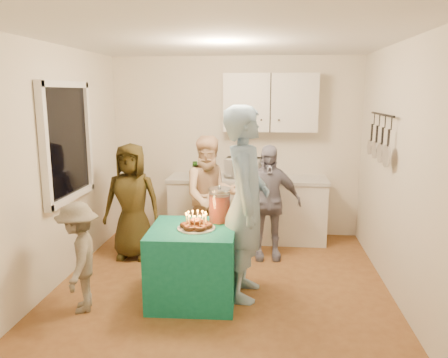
# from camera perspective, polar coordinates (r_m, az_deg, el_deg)

# --- Properties ---
(floor) EXTENTS (4.00, 4.00, 0.00)m
(floor) POSITION_cam_1_polar(r_m,az_deg,el_deg) (4.86, -0.43, -14.24)
(floor) COLOR brown
(floor) RESTS_ON ground
(ceiling) EXTENTS (4.00, 4.00, 0.00)m
(ceiling) POSITION_cam_1_polar(r_m,az_deg,el_deg) (4.42, -0.48, 17.85)
(ceiling) COLOR white
(ceiling) RESTS_ON floor
(back_wall) EXTENTS (3.60, 3.60, 0.00)m
(back_wall) POSITION_cam_1_polar(r_m,az_deg,el_deg) (6.43, 1.48, 4.18)
(back_wall) COLOR silver
(back_wall) RESTS_ON floor
(left_wall) EXTENTS (4.00, 4.00, 0.00)m
(left_wall) POSITION_cam_1_polar(r_m,az_deg,el_deg) (4.98, -21.50, 1.31)
(left_wall) COLOR silver
(left_wall) RESTS_ON floor
(right_wall) EXTENTS (4.00, 4.00, 0.00)m
(right_wall) POSITION_cam_1_polar(r_m,az_deg,el_deg) (4.63, 22.30, 0.54)
(right_wall) COLOR silver
(right_wall) RESTS_ON floor
(window_night) EXTENTS (0.04, 1.00, 1.20)m
(window_night) POSITION_cam_1_polar(r_m,az_deg,el_deg) (5.20, -19.91, 4.60)
(window_night) COLOR black
(window_night) RESTS_ON left_wall
(counter) EXTENTS (2.20, 0.58, 0.86)m
(counter) POSITION_cam_1_polar(r_m,az_deg,el_deg) (6.29, 3.05, -4.07)
(counter) COLOR white
(counter) RESTS_ON floor
(countertop) EXTENTS (2.24, 0.62, 0.05)m
(countertop) POSITION_cam_1_polar(r_m,az_deg,el_deg) (6.19, 3.10, -0.01)
(countertop) COLOR beige
(countertop) RESTS_ON counter
(upper_cabinet) EXTENTS (1.30, 0.30, 0.80)m
(upper_cabinet) POSITION_cam_1_polar(r_m,az_deg,el_deg) (6.21, 6.08, 9.89)
(upper_cabinet) COLOR white
(upper_cabinet) RESTS_ON back_wall
(pot_rack) EXTENTS (0.12, 1.00, 0.60)m
(pot_rack) POSITION_cam_1_polar(r_m,az_deg,el_deg) (5.24, 19.57, 5.21)
(pot_rack) COLOR black
(pot_rack) RESTS_ON right_wall
(microwave) EXTENTS (0.51, 0.36, 0.27)m
(microwave) POSITION_cam_1_polar(r_m,az_deg,el_deg) (6.16, 2.49, 1.47)
(microwave) COLOR white
(microwave) RESTS_ON countertop
(party_table) EXTENTS (0.88, 0.88, 0.76)m
(party_table) POSITION_cam_1_polar(r_m,az_deg,el_deg) (4.54, -4.06, -10.96)
(party_table) COLOR #117660
(party_table) RESTS_ON floor
(donut_cake) EXTENTS (0.38, 0.38, 0.18)m
(donut_cake) POSITION_cam_1_polar(r_m,az_deg,el_deg) (4.35, -3.65, -5.39)
(donut_cake) COLOR #381C0C
(donut_cake) RESTS_ON party_table
(punch_jar) EXTENTS (0.22, 0.22, 0.34)m
(punch_jar) POSITION_cam_1_polar(r_m,az_deg,el_deg) (4.55, -0.59, -3.54)
(punch_jar) COLOR red
(punch_jar) RESTS_ON party_table
(man_birthday) EXTENTS (0.50, 0.74, 1.98)m
(man_birthday) POSITION_cam_1_polar(r_m,az_deg,el_deg) (4.43, 2.88, -3.21)
(man_birthday) COLOR #88AAC6
(man_birthday) RESTS_ON floor
(woman_back_left) EXTENTS (0.73, 0.48, 1.48)m
(woman_back_left) POSITION_cam_1_polar(r_m,az_deg,el_deg) (5.65, -11.92, -2.87)
(woman_back_left) COLOR brown
(woman_back_left) RESTS_ON floor
(woman_back_center) EXTENTS (0.89, 0.78, 1.55)m
(woman_back_center) POSITION_cam_1_polar(r_m,az_deg,el_deg) (5.65, -1.74, -2.21)
(woman_back_center) COLOR tan
(woman_back_center) RESTS_ON floor
(woman_back_right) EXTENTS (0.89, 0.45, 1.46)m
(woman_back_right) POSITION_cam_1_polar(r_m,az_deg,el_deg) (5.52, 5.63, -3.05)
(woman_back_right) COLOR #130F33
(woman_back_right) RESTS_ON floor
(child_near_left) EXTENTS (0.58, 0.78, 1.08)m
(child_near_left) POSITION_cam_1_polar(r_m,az_deg,el_deg) (4.47, -18.41, -9.67)
(child_near_left) COLOR #655D50
(child_near_left) RESTS_ON floor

